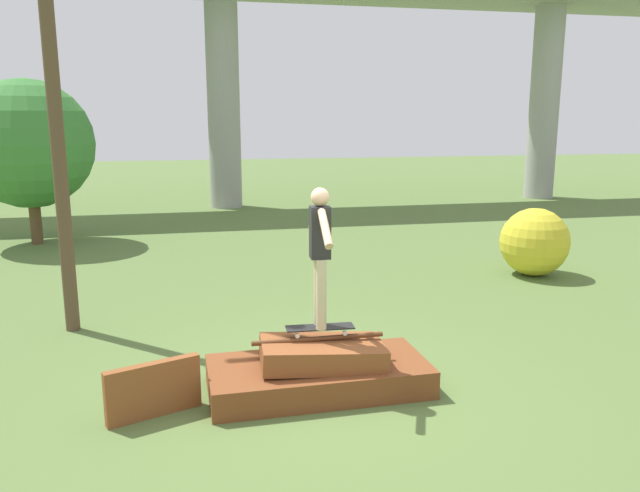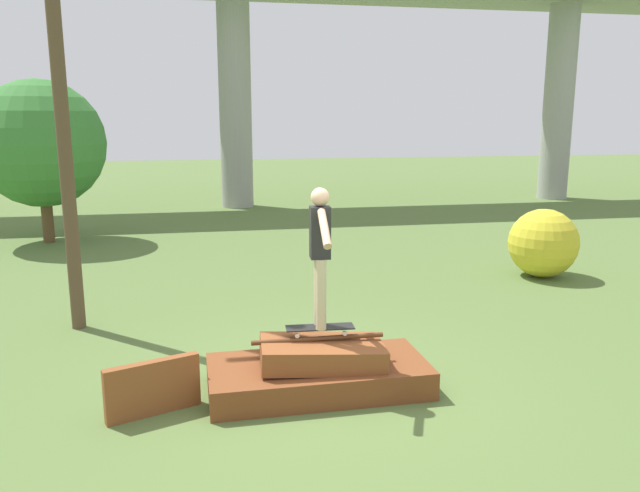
{
  "view_description": "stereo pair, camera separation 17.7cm",
  "coord_description": "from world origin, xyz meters",
  "px_view_note": "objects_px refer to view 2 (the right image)",
  "views": [
    {
      "loc": [
        -1.42,
        -6.6,
        3.11
      ],
      "look_at": [
        0.04,
        0.08,
        1.69
      ],
      "focal_mm": 35.0,
      "sensor_mm": 36.0,
      "label": 1
    },
    {
      "loc": [
        -1.24,
        -6.64,
        3.11
      ],
      "look_at": [
        0.04,
        0.08,
        1.69
      ],
      "focal_mm": 35.0,
      "sensor_mm": 36.0,
      "label": 2
    }
  ],
  "objects_px": {
    "skater": "(320,248)",
    "utility_pole": "(57,61)",
    "bush_yellow_flowering": "(543,243)",
    "skateboard": "(320,328)",
    "tree_behind_left": "(41,144)"
  },
  "relations": [
    {
      "from": "skater",
      "to": "utility_pole",
      "type": "xyz_separation_m",
      "value": [
        -3.17,
        2.73,
        2.2
      ]
    },
    {
      "from": "skater",
      "to": "bush_yellow_flowering",
      "type": "relative_size",
      "value": 1.19
    },
    {
      "from": "skater",
      "to": "utility_pole",
      "type": "bearing_deg",
      "value": 139.24
    },
    {
      "from": "utility_pole",
      "to": "bush_yellow_flowering",
      "type": "relative_size",
      "value": 5.55
    },
    {
      "from": "skateboard",
      "to": "tree_behind_left",
      "type": "height_order",
      "value": "tree_behind_left"
    },
    {
      "from": "skater",
      "to": "bush_yellow_flowering",
      "type": "distance_m",
      "value": 6.83
    },
    {
      "from": "utility_pole",
      "to": "bush_yellow_flowering",
      "type": "bearing_deg",
      "value": 10.06
    },
    {
      "from": "skateboard",
      "to": "bush_yellow_flowering",
      "type": "bearing_deg",
      "value": 38.72
    },
    {
      "from": "utility_pole",
      "to": "bush_yellow_flowering",
      "type": "distance_m",
      "value": 9.15
    },
    {
      "from": "skateboard",
      "to": "utility_pole",
      "type": "bearing_deg",
      "value": 139.24
    },
    {
      "from": "skateboard",
      "to": "skater",
      "type": "relative_size",
      "value": 0.5
    },
    {
      "from": "utility_pole",
      "to": "tree_behind_left",
      "type": "bearing_deg",
      "value": 105.49
    },
    {
      "from": "skater",
      "to": "tree_behind_left",
      "type": "xyz_separation_m",
      "value": [
        -5.1,
        9.71,
        0.79
      ]
    },
    {
      "from": "utility_pole",
      "to": "bush_yellow_flowering",
      "type": "height_order",
      "value": "utility_pole"
    },
    {
      "from": "skater",
      "to": "tree_behind_left",
      "type": "relative_size",
      "value": 0.4
    }
  ]
}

